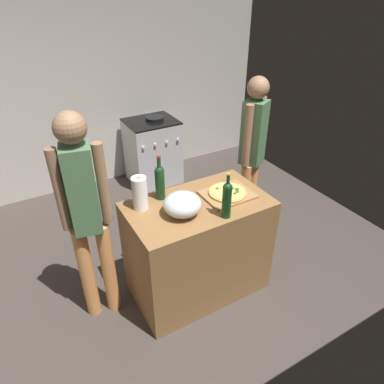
# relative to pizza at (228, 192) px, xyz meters

# --- Properties ---
(ground_plane) EXTENTS (4.36, 3.68, 0.02)m
(ground_plane) POSITION_rel_pizza_xyz_m (-0.19, 0.84, -0.96)
(ground_plane) COLOR #3F3833
(kitchen_wall_rear) EXTENTS (4.36, 0.10, 2.60)m
(kitchen_wall_rear) POSITION_rel_pizza_xyz_m (-0.19, 2.43, 0.35)
(kitchen_wall_rear) COLOR #BCB7AD
(kitchen_wall_rear) RESTS_ON ground_plane
(counter) EXTENTS (1.14, 0.66, 0.92)m
(counter) POSITION_rel_pizza_xyz_m (-0.27, 0.02, -0.49)
(counter) COLOR olive
(counter) RESTS_ON ground_plane
(cutting_board) EXTENTS (0.40, 0.32, 0.02)m
(cutting_board) POSITION_rel_pizza_xyz_m (-0.00, -0.00, -0.02)
(cutting_board) COLOR #9E7247
(cutting_board) RESTS_ON counter
(pizza) EXTENTS (0.31, 0.31, 0.03)m
(pizza) POSITION_rel_pizza_xyz_m (0.00, 0.00, 0.00)
(pizza) COLOR tan
(pizza) RESTS_ON cutting_board
(mixing_bowl) EXTENTS (0.29, 0.29, 0.17)m
(mixing_bowl) POSITION_rel_pizza_xyz_m (-0.44, -0.05, 0.06)
(mixing_bowl) COLOR #B2B2B7
(mixing_bowl) RESTS_ON counter
(paper_towel_roll) EXTENTS (0.11, 0.11, 0.27)m
(paper_towel_roll) POSITION_rel_pizza_xyz_m (-0.68, 0.18, 0.10)
(paper_towel_roll) COLOR white
(paper_towel_roll) RESTS_ON counter
(wine_bottle_green) EXTENTS (0.07, 0.07, 0.36)m
(wine_bottle_green) POSITION_rel_pizza_xyz_m (-0.18, -0.23, 0.13)
(wine_bottle_green) COLOR #143819
(wine_bottle_green) RESTS_ON counter
(wine_bottle_clear) EXTENTS (0.08, 0.08, 0.37)m
(wine_bottle_clear) POSITION_rel_pizza_xyz_m (-0.49, 0.24, 0.13)
(wine_bottle_clear) COLOR #143819
(wine_bottle_clear) RESTS_ON counter
(stove) EXTENTS (0.64, 0.58, 0.91)m
(stove) POSITION_rel_pizza_xyz_m (0.22, 2.03, -0.51)
(stove) COLOR #B7B7BC
(stove) RESTS_ON ground_plane
(person_in_stripes) EXTENTS (0.35, 0.24, 1.75)m
(person_in_stripes) POSITION_rel_pizza_xyz_m (-1.09, 0.20, 0.06)
(person_in_stripes) COLOR #D88C4C
(person_in_stripes) RESTS_ON ground_plane
(person_in_red) EXTENTS (0.33, 0.27, 1.70)m
(person_in_red) POSITION_rel_pizza_xyz_m (0.64, 0.50, 0.02)
(person_in_red) COLOR #D88C4C
(person_in_red) RESTS_ON ground_plane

